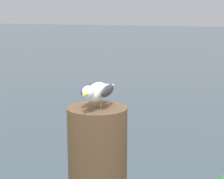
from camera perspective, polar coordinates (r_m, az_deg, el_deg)
seagull at (r=2.13m, az=-2.21°, el=-0.27°), size 0.15×0.39×0.14m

